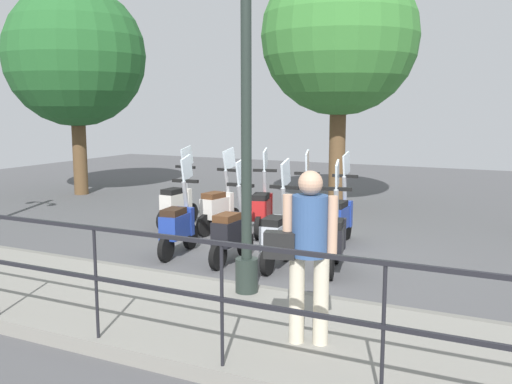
{
  "coord_description": "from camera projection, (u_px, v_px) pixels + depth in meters",
  "views": [
    {
      "loc": [
        -8.11,
        -3.55,
        2.3
      ],
      "look_at": [
        0.2,
        0.5,
        0.9
      ],
      "focal_mm": 40.0,
      "sensor_mm": 36.0,
      "label": 1
    }
  ],
  "objects": [
    {
      "name": "lamp_post_near",
      "position": [
        246.0,
        126.0,
        6.37
      ],
      "size": [
        0.26,
        0.9,
        4.35
      ],
      "color": "#232D28",
      "rests_on": "promenade_walkway"
    },
    {
      "name": "ground_plane",
      "position": [
        279.0,
        251.0,
        9.1
      ],
      "size": [
        28.0,
        28.0,
        0.0
      ],
      "primitive_type": "plane",
      "color": "#4C4C4F"
    },
    {
      "name": "scooter_near_0",
      "position": [
        334.0,
        238.0,
        7.93
      ],
      "size": [
        1.22,
        0.5,
        1.54
      ],
      "rotation": [
        0.0,
        0.0,
        0.22
      ],
      "color": "black",
      "rests_on": "ground_plane"
    },
    {
      "name": "scooter_far_1",
      "position": [
        305.0,
        213.0,
        9.79
      ],
      "size": [
        1.21,
        0.52,
        1.54
      ],
      "rotation": [
        0.0,
        0.0,
        0.25
      ],
      "color": "black",
      "rests_on": "ground_plane"
    },
    {
      "name": "scooter_near_1",
      "position": [
        278.0,
        235.0,
        8.12
      ],
      "size": [
        1.23,
        0.44,
        1.54
      ],
      "rotation": [
        0.0,
        0.0,
        0.07
      ],
      "color": "black",
      "rests_on": "ground_plane"
    },
    {
      "name": "scooter_far_0",
      "position": [
        339.0,
        217.0,
        9.45
      ],
      "size": [
        1.23,
        0.44,
        1.54
      ],
      "rotation": [
        0.0,
        0.0,
        0.01
      ],
      "color": "black",
      "rests_on": "ground_plane"
    },
    {
      "name": "pedestrian_with_bag",
      "position": [
        307.0,
        244.0,
        5.09
      ],
      "size": [
        0.41,
        0.63,
        1.59
      ],
      "rotation": [
        0.0,
        0.0,
        0.25
      ],
      "color": "beige",
      "rests_on": "promenade_walkway"
    },
    {
      "name": "tree_large",
      "position": [
        75.0,
        57.0,
        14.48
      ],
      "size": [
        3.57,
        3.57,
        5.34
      ],
      "color": "brown",
      "rests_on": "ground_plane"
    },
    {
      "name": "scooter_near_3",
      "position": [
        178.0,
        225.0,
        8.81
      ],
      "size": [
        1.23,
        0.44,
        1.54
      ],
      "rotation": [
        0.0,
        0.0,
        0.12
      ],
      "color": "black",
      "rests_on": "ground_plane"
    },
    {
      "name": "promenade_walkway",
      "position": [
        164.0,
        310.0,
        6.28
      ],
      "size": [
        2.2,
        20.0,
        0.15
      ],
      "color": "gray",
      "rests_on": "ground_plane"
    },
    {
      "name": "scooter_near_2",
      "position": [
        232.0,
        231.0,
        8.36
      ],
      "size": [
        1.23,
        0.44,
        1.54
      ],
      "rotation": [
        0.0,
        0.0,
        -0.01
      ],
      "color": "black",
      "rests_on": "ground_plane"
    },
    {
      "name": "scooter_far_3",
      "position": [
        219.0,
        207.0,
        10.38
      ],
      "size": [
        1.23,
        0.45,
        1.54
      ],
      "rotation": [
        0.0,
        0.0,
        -0.14
      ],
      "color": "black",
      "rests_on": "ground_plane"
    },
    {
      "name": "fence_railing",
      "position": [
        95.0,
        260.0,
        5.23
      ],
      "size": [
        0.04,
        16.03,
        1.07
      ],
      "color": "black",
      "rests_on": "promenade_walkway"
    },
    {
      "name": "tree_distant",
      "position": [
        340.0,
        37.0,
        12.29
      ],
      "size": [
        3.41,
        3.41,
        5.49
      ],
      "color": "brown",
      "rests_on": "ground_plane"
    },
    {
      "name": "scooter_far_2",
      "position": [
        262.0,
        208.0,
        10.26
      ],
      "size": [
        1.21,
        0.53,
        1.54
      ],
      "rotation": [
        0.0,
        0.0,
        0.27
      ],
      "color": "black",
      "rests_on": "ground_plane"
    },
    {
      "name": "scooter_far_4",
      "position": [
        177.0,
        202.0,
        10.87
      ],
      "size": [
        1.23,
        0.44,
        1.54
      ],
      "rotation": [
        0.0,
        0.0,
        -0.06
      ],
      "color": "black",
      "rests_on": "ground_plane"
    }
  ]
}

